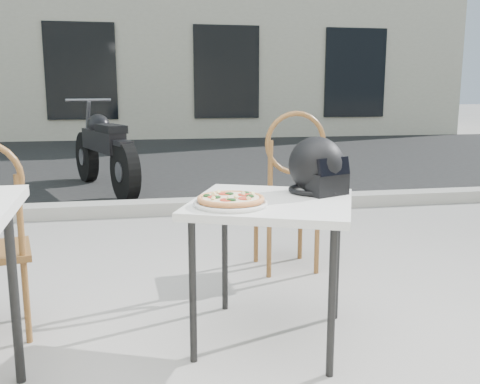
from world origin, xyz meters
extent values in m
plane|color=gray|center=(0.00, 0.00, 0.00)|extent=(80.00, 80.00, 0.00)
cube|color=black|center=(0.00, 7.00, 0.00)|extent=(30.00, 8.00, 0.00)
cube|color=#9F9C94|center=(0.00, 3.00, 0.06)|extent=(30.00, 0.25, 0.12)
cube|color=beige|center=(0.00, 14.00, 3.50)|extent=(16.00, 6.00, 7.00)
cube|color=black|center=(-1.70, 10.98, 1.60)|extent=(1.60, 0.08, 2.20)
cube|color=black|center=(1.70, 10.98, 1.60)|extent=(1.60, 0.08, 2.20)
cube|color=black|center=(5.00, 10.98, 1.60)|extent=(1.60, 0.08, 2.20)
cube|color=silver|center=(0.14, 0.23, 0.66)|extent=(0.93, 0.93, 0.04)
cylinder|color=black|center=(-0.25, 0.07, 0.32)|extent=(0.04, 0.04, 0.64)
cylinder|color=black|center=(0.29, -0.15, 0.32)|extent=(0.04, 0.04, 0.64)
cylinder|color=black|center=(-0.02, 0.61, 0.32)|extent=(0.04, 0.04, 0.64)
cylinder|color=black|center=(0.52, 0.39, 0.32)|extent=(0.04, 0.04, 0.64)
cylinder|color=silver|center=(-0.07, 0.14, 0.68)|extent=(0.35, 0.35, 0.01)
torus|color=silver|center=(-0.07, 0.14, 0.69)|extent=(0.36, 0.36, 0.02)
cylinder|color=#DC8E50|center=(-0.07, 0.14, 0.70)|extent=(0.35, 0.35, 0.01)
torus|color=#DC8E50|center=(-0.07, 0.14, 0.71)|extent=(0.36, 0.36, 0.02)
cylinder|color=red|center=(-0.07, 0.14, 0.71)|extent=(0.31, 0.31, 0.00)
cylinder|color=beige|center=(-0.07, 0.14, 0.71)|extent=(0.31, 0.31, 0.00)
cylinder|color=red|center=(-0.01, 0.17, 0.71)|extent=(0.07, 0.07, 0.00)
cylinder|color=red|center=(-0.08, 0.21, 0.71)|extent=(0.07, 0.07, 0.00)
cylinder|color=red|center=(-0.14, 0.14, 0.71)|extent=(0.07, 0.07, 0.00)
cylinder|color=red|center=(-0.10, 0.07, 0.71)|extent=(0.07, 0.07, 0.00)
cylinder|color=red|center=(-0.02, 0.09, 0.71)|extent=(0.07, 0.07, 0.00)
ellipsoid|color=#143814|center=(-0.07, 0.20, 0.72)|extent=(0.05, 0.04, 0.01)
ellipsoid|color=#143814|center=(-0.13, 0.13, 0.72)|extent=(0.05, 0.05, 0.01)
ellipsoid|color=#143814|center=(0.01, 0.13, 0.72)|extent=(0.04, 0.05, 0.01)
ellipsoid|color=#143814|center=(-0.08, 0.06, 0.72)|extent=(0.05, 0.05, 0.01)
ellipsoid|color=#143814|center=(0.01, 0.20, 0.72)|extent=(0.05, 0.05, 0.01)
ellipsoid|color=#143814|center=(-0.17, 0.17, 0.72)|extent=(0.04, 0.05, 0.01)
cylinder|color=#F1E493|center=(-0.05, 0.11, 0.72)|extent=(0.02, 0.03, 0.02)
cylinder|color=#F1E493|center=(-0.14, 0.19, 0.72)|extent=(0.02, 0.02, 0.02)
cylinder|color=#F1E493|center=(-0.01, 0.17, 0.72)|extent=(0.03, 0.03, 0.02)
cylinder|color=#F1E493|center=(-0.11, 0.23, 0.72)|extent=(0.02, 0.03, 0.02)
cylinder|color=#F1E493|center=(-0.01, 0.07, 0.72)|extent=(0.02, 0.02, 0.02)
cylinder|color=#F1E493|center=(-0.15, 0.09, 0.72)|extent=(0.03, 0.03, 0.02)
cylinder|color=#F1E493|center=(0.03, 0.16, 0.72)|extent=(0.02, 0.03, 0.02)
cylinder|color=#F1E493|center=(-0.09, 0.07, 0.72)|extent=(0.02, 0.02, 0.02)
ellipsoid|color=black|center=(0.39, 0.37, 0.81)|extent=(0.35, 0.36, 0.27)
cube|color=black|center=(0.42, 0.29, 0.73)|extent=(0.22, 0.17, 0.11)
torus|color=black|center=(0.39, 0.37, 0.69)|extent=(0.35, 0.35, 0.02)
cube|color=black|center=(0.44, 0.26, 0.81)|extent=(0.18, 0.11, 0.08)
cube|color=brown|center=(0.48, 1.22, 0.45)|extent=(0.42, 0.42, 0.03)
cylinder|color=brown|center=(0.64, 1.39, 0.22)|extent=(0.03, 0.03, 0.44)
cylinder|color=brown|center=(0.32, 1.37, 0.22)|extent=(0.03, 0.03, 0.44)
cylinder|color=brown|center=(0.65, 1.07, 0.22)|extent=(0.03, 0.03, 0.44)
cylinder|color=brown|center=(0.33, 1.06, 0.22)|extent=(0.03, 0.03, 0.44)
cylinder|color=brown|center=(0.65, 1.06, 0.66)|extent=(0.03, 0.03, 0.42)
cylinder|color=brown|center=(0.33, 1.05, 0.66)|extent=(0.03, 0.03, 0.42)
torus|color=brown|center=(0.49, 1.05, 0.85)|extent=(0.39, 0.05, 0.39)
cylinder|color=black|center=(-0.95, 0.04, 0.38)|extent=(0.04, 0.04, 0.76)
cylinder|color=brown|center=(-1.05, 0.69, 0.20)|extent=(0.04, 0.04, 0.40)
cylinder|color=brown|center=(-0.99, 0.40, 0.20)|extent=(0.04, 0.04, 0.40)
cylinder|color=brown|center=(-0.99, 0.39, 0.61)|extent=(0.04, 0.04, 0.39)
cylinder|color=black|center=(-1.11, 5.03, 0.32)|extent=(0.34, 0.65, 0.64)
cylinder|color=slate|center=(-1.11, 5.03, 0.32)|extent=(0.21, 0.25, 0.21)
cylinder|color=black|center=(-0.60, 3.63, 0.32)|extent=(0.34, 0.65, 0.64)
cylinder|color=slate|center=(-0.60, 3.63, 0.32)|extent=(0.21, 0.25, 0.21)
cube|color=black|center=(-0.86, 4.33, 0.59)|extent=(0.56, 1.12, 0.24)
ellipsoid|color=black|center=(-0.91, 4.48, 0.77)|extent=(0.38, 0.50, 0.24)
cube|color=black|center=(-0.75, 4.03, 0.75)|extent=(0.38, 0.58, 0.09)
cylinder|color=slate|center=(-1.09, 4.95, 0.66)|extent=(0.16, 0.34, 0.76)
cylinder|color=slate|center=(-1.04, 4.83, 1.05)|extent=(0.53, 0.22, 0.03)
cube|color=black|center=(-0.61, 3.65, 0.62)|extent=(0.22, 0.27, 0.05)
camera|label=1|loc=(-0.45, -2.08, 1.16)|focal=40.00mm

